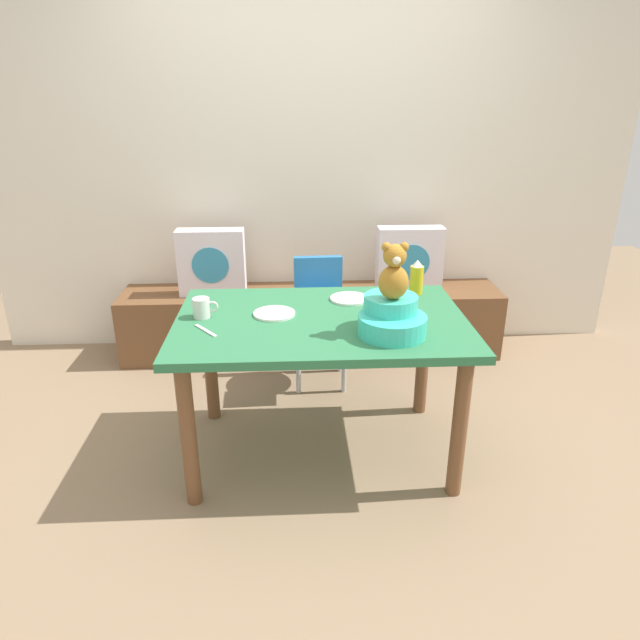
{
  "coord_description": "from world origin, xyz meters",
  "views": [
    {
      "loc": [
        -0.13,
        -2.45,
        1.73
      ],
      "look_at": [
        0.0,
        0.1,
        0.69
      ],
      "focal_mm": 31.56,
      "sensor_mm": 36.0,
      "label": 1
    }
  ],
  "objects_px": {
    "pillow_floral_left": "(212,262)",
    "ketchup_bottle": "(417,278)",
    "pillow_floral_right": "(409,260)",
    "dining_table": "(321,338)",
    "dinner_plate_far": "(350,299)",
    "highchair": "(320,305)",
    "teddy_bear": "(394,273)",
    "infant_seat_teal": "(392,318)",
    "coffee_mug": "(202,308)",
    "dinner_plate_near": "(274,314)"
  },
  "relations": [
    {
      "from": "infant_seat_teal",
      "to": "dinner_plate_near",
      "type": "distance_m",
      "value": 0.58
    },
    {
      "from": "pillow_floral_left",
      "to": "infant_seat_teal",
      "type": "height_order",
      "value": "same"
    },
    {
      "from": "pillow_floral_right",
      "to": "ketchup_bottle",
      "type": "bearing_deg",
      "value": -99.56
    },
    {
      "from": "dining_table",
      "to": "dinner_plate_far",
      "type": "xyz_separation_m",
      "value": [
        0.16,
        0.25,
        0.11
      ]
    },
    {
      "from": "coffee_mug",
      "to": "dinner_plate_near",
      "type": "bearing_deg",
      "value": 2.51
    },
    {
      "from": "pillow_floral_left",
      "to": "coffee_mug",
      "type": "relative_size",
      "value": 3.67
    },
    {
      "from": "dinner_plate_far",
      "to": "pillow_floral_left",
      "type": "bearing_deg",
      "value": 131.38
    },
    {
      "from": "pillow_floral_left",
      "to": "ketchup_bottle",
      "type": "xyz_separation_m",
      "value": [
        1.18,
        -0.86,
        0.15
      ]
    },
    {
      "from": "infant_seat_teal",
      "to": "ketchup_bottle",
      "type": "bearing_deg",
      "value": 66.94
    },
    {
      "from": "ketchup_bottle",
      "to": "dinner_plate_far",
      "type": "xyz_separation_m",
      "value": [
        -0.36,
        -0.08,
        -0.08
      ]
    },
    {
      "from": "highchair",
      "to": "ketchup_bottle",
      "type": "bearing_deg",
      "value": -42.49
    },
    {
      "from": "dinner_plate_far",
      "to": "dinner_plate_near",
      "type": "bearing_deg",
      "value": -153.45
    },
    {
      "from": "dinner_plate_near",
      "to": "dinner_plate_far",
      "type": "xyz_separation_m",
      "value": [
        0.38,
        0.19,
        0.0
      ]
    },
    {
      "from": "pillow_floral_left",
      "to": "highchair",
      "type": "relative_size",
      "value": 0.56
    },
    {
      "from": "infant_seat_teal",
      "to": "highchair",
      "type": "bearing_deg",
      "value": 105.47
    },
    {
      "from": "pillow_floral_right",
      "to": "infant_seat_teal",
      "type": "bearing_deg",
      "value": -104.83
    },
    {
      "from": "highchair",
      "to": "coffee_mug",
      "type": "xyz_separation_m",
      "value": [
        -0.59,
        -0.73,
        0.27
      ]
    },
    {
      "from": "pillow_floral_right",
      "to": "highchair",
      "type": "xyz_separation_m",
      "value": [
        -0.63,
        -0.42,
        -0.16
      ]
    },
    {
      "from": "pillow_floral_left",
      "to": "teddy_bear",
      "type": "bearing_deg",
      "value": -54.94
    },
    {
      "from": "highchair",
      "to": "coffee_mug",
      "type": "relative_size",
      "value": 6.58
    },
    {
      "from": "pillow_floral_right",
      "to": "dinner_plate_near",
      "type": "relative_size",
      "value": 2.2
    },
    {
      "from": "infant_seat_teal",
      "to": "ketchup_bottle",
      "type": "xyz_separation_m",
      "value": [
        0.22,
        0.51,
        0.02
      ]
    },
    {
      "from": "infant_seat_teal",
      "to": "dinner_plate_far",
      "type": "bearing_deg",
      "value": 107.68
    },
    {
      "from": "infant_seat_teal",
      "to": "dinner_plate_near",
      "type": "xyz_separation_m",
      "value": [
        -0.52,
        0.25,
        -0.07
      ]
    },
    {
      "from": "pillow_floral_right",
      "to": "coffee_mug",
      "type": "height_order",
      "value": "pillow_floral_right"
    },
    {
      "from": "dinner_plate_near",
      "to": "dinner_plate_far",
      "type": "height_order",
      "value": "same"
    },
    {
      "from": "pillow_floral_right",
      "to": "dinner_plate_far",
      "type": "height_order",
      "value": "pillow_floral_right"
    },
    {
      "from": "highchair",
      "to": "coffee_mug",
      "type": "bearing_deg",
      "value": -129.23
    },
    {
      "from": "dinner_plate_far",
      "to": "pillow_floral_right",
      "type": "bearing_deg",
      "value": 61.76
    },
    {
      "from": "coffee_mug",
      "to": "ketchup_bottle",
      "type": "bearing_deg",
      "value": 14.7
    },
    {
      "from": "dining_table",
      "to": "teddy_bear",
      "type": "distance_m",
      "value": 0.52
    },
    {
      "from": "pillow_floral_right",
      "to": "dining_table",
      "type": "xyz_separation_m",
      "value": [
        -0.66,
        -1.18,
        -0.04
      ]
    },
    {
      "from": "pillow_floral_left",
      "to": "highchair",
      "type": "height_order",
      "value": "pillow_floral_left"
    },
    {
      "from": "pillow_floral_right",
      "to": "dinner_plate_near",
      "type": "distance_m",
      "value": 1.43
    },
    {
      "from": "pillow_floral_right",
      "to": "coffee_mug",
      "type": "distance_m",
      "value": 1.68
    },
    {
      "from": "dining_table",
      "to": "dinner_plate_far",
      "type": "distance_m",
      "value": 0.31
    },
    {
      "from": "ketchup_bottle",
      "to": "pillow_floral_right",
      "type": "bearing_deg",
      "value": 80.44
    },
    {
      "from": "pillow_floral_left",
      "to": "highchair",
      "type": "distance_m",
      "value": 0.83
    },
    {
      "from": "highchair",
      "to": "dinner_plate_near",
      "type": "xyz_separation_m",
      "value": [
        -0.26,
        -0.71,
        0.22
      ]
    },
    {
      "from": "dinner_plate_near",
      "to": "infant_seat_teal",
      "type": "bearing_deg",
      "value": -25.37
    },
    {
      "from": "teddy_bear",
      "to": "ketchup_bottle",
      "type": "bearing_deg",
      "value": 66.96
    },
    {
      "from": "pillow_floral_left",
      "to": "dinner_plate_near",
      "type": "relative_size",
      "value": 2.2
    },
    {
      "from": "highchair",
      "to": "pillow_floral_right",
      "type": "bearing_deg",
      "value": 33.46
    },
    {
      "from": "coffee_mug",
      "to": "dinner_plate_far",
      "type": "height_order",
      "value": "coffee_mug"
    },
    {
      "from": "pillow_floral_left",
      "to": "dinner_plate_near",
      "type": "xyz_separation_m",
      "value": [
        0.44,
        -1.13,
        0.07
      ]
    },
    {
      "from": "pillow_floral_left",
      "to": "dinner_plate_far",
      "type": "height_order",
      "value": "pillow_floral_left"
    },
    {
      "from": "ketchup_bottle",
      "to": "coffee_mug",
      "type": "bearing_deg",
      "value": -165.3
    },
    {
      "from": "ketchup_bottle",
      "to": "coffee_mug",
      "type": "distance_m",
      "value": 1.11
    },
    {
      "from": "highchair",
      "to": "dinner_plate_far",
      "type": "xyz_separation_m",
      "value": [
        0.13,
        -0.52,
        0.22
      ]
    },
    {
      "from": "pillow_floral_right",
      "to": "infant_seat_teal",
      "type": "distance_m",
      "value": 1.43
    }
  ]
}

